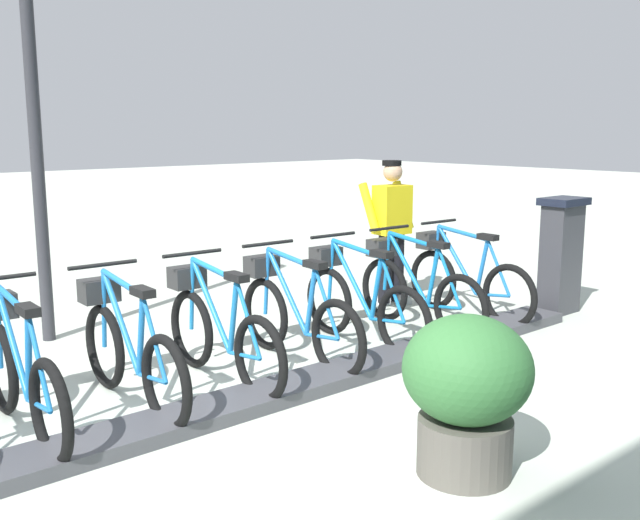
% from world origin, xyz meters
% --- Properties ---
extents(ground_plane, '(60.00, 60.00, 0.00)m').
position_xyz_m(ground_plane, '(0.00, 0.00, 0.00)').
color(ground_plane, beige).
extents(dock_rail_base, '(0.44, 8.64, 0.10)m').
position_xyz_m(dock_rail_base, '(0.00, 0.00, 0.05)').
color(dock_rail_base, '#47474C').
rests_on(dock_rail_base, ground).
extents(payment_kiosk, '(0.36, 0.52, 1.28)m').
position_xyz_m(payment_kiosk, '(0.05, -4.67, 0.67)').
color(payment_kiosk, '#38383D').
rests_on(payment_kiosk, ground).
extents(bike_docked_0, '(1.72, 0.54, 1.02)m').
position_xyz_m(bike_docked_0, '(0.62, -3.72, 0.43)').
color(bike_docked_0, black).
rests_on(bike_docked_0, ground).
extents(bike_docked_1, '(1.72, 0.54, 1.02)m').
position_xyz_m(bike_docked_1, '(0.62, -2.94, 0.43)').
color(bike_docked_1, black).
rests_on(bike_docked_1, ground).
extents(bike_docked_2, '(1.72, 0.54, 1.02)m').
position_xyz_m(bike_docked_2, '(0.62, -2.16, 0.43)').
color(bike_docked_2, black).
rests_on(bike_docked_2, ground).
extents(bike_docked_3, '(1.72, 0.54, 1.02)m').
position_xyz_m(bike_docked_3, '(0.62, -1.37, 0.43)').
color(bike_docked_3, black).
rests_on(bike_docked_3, ground).
extents(bike_docked_4, '(1.72, 0.54, 1.02)m').
position_xyz_m(bike_docked_4, '(0.62, -0.59, 0.43)').
color(bike_docked_4, black).
rests_on(bike_docked_4, ground).
extents(bike_docked_5, '(1.72, 0.54, 1.02)m').
position_xyz_m(bike_docked_5, '(0.62, 0.20, 0.43)').
color(bike_docked_5, black).
rests_on(bike_docked_5, ground).
extents(bike_docked_6, '(1.72, 0.54, 1.02)m').
position_xyz_m(bike_docked_6, '(0.62, 0.98, 0.43)').
color(bike_docked_6, black).
rests_on(bike_docked_6, ground).
extents(worker_near_rack, '(0.49, 0.64, 1.66)m').
position_xyz_m(worker_near_rack, '(1.58, -3.58, 0.91)').
color(worker_near_rack, white).
rests_on(worker_near_rack, ground).
extents(lamp_post, '(0.32, 0.32, 4.41)m').
position_xyz_m(lamp_post, '(2.68, 0.03, 2.85)').
color(lamp_post, '#2D2D33').
rests_on(lamp_post, ground).
extents(planter_bush, '(0.76, 0.76, 0.97)m').
position_xyz_m(planter_bush, '(-1.70, -0.80, 0.54)').
color(planter_bush, '#59544C').
rests_on(planter_bush, ground).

